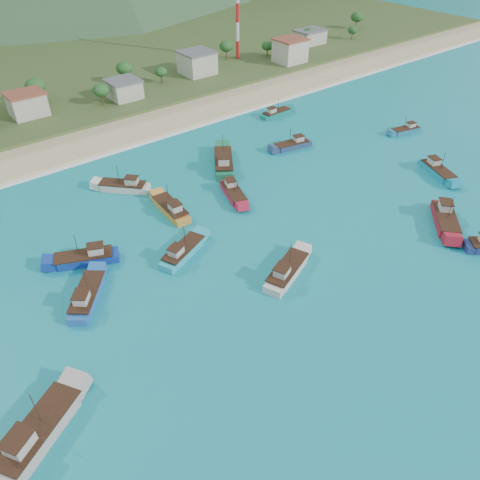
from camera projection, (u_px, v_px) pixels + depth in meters
ground at (308, 310)px, 73.94m from camera, size 600.00×600.00×0.00m
beach at (96, 139)px, 123.29m from camera, size 400.00×18.00×1.20m
land at (21, 79)px, 161.40m from camera, size 400.00×110.00×2.40m
surf_line at (112, 152)px, 117.36m from camera, size 400.00×2.50×0.08m
village at (94, 91)px, 138.46m from camera, size 205.74×28.09×7.65m
radio_tower at (238, 3)px, 163.34m from camera, size 1.20×1.20×37.77m
boat_4 at (287, 272)px, 80.03m from camera, size 11.93×7.45×6.79m
boat_6 at (292, 145)px, 118.93m from camera, size 10.35×4.84×5.89m
boat_7 at (445, 220)px, 92.22m from camera, size 11.47×10.92×7.23m
boat_9 at (87, 296)px, 75.28m from camera, size 9.67×10.74×6.61m
boat_10 at (437, 171)px, 108.01m from camera, size 7.10×11.29×6.43m
boat_12 at (38, 433)px, 56.28m from camera, size 13.53×10.51×7.96m
boat_17 at (224, 163)px, 110.74m from camera, size 11.05×13.51×8.05m
boat_18 at (85, 259)px, 82.86m from camera, size 11.59×7.66×6.63m
boat_19 at (171, 209)px, 95.43m from camera, size 4.03×11.33×6.58m
boat_21 at (183, 252)px, 84.44m from camera, size 11.06×7.10×6.31m
boat_22 at (405, 131)px, 126.44m from camera, size 9.01×4.46×5.11m
boat_23 at (124, 187)px, 102.48m from camera, size 10.02×10.31×6.56m
boat_25 at (276, 114)px, 135.35m from camera, size 9.70×2.96×5.71m
boat_26 at (233, 193)px, 100.52m from camera, size 6.10×10.62×6.02m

